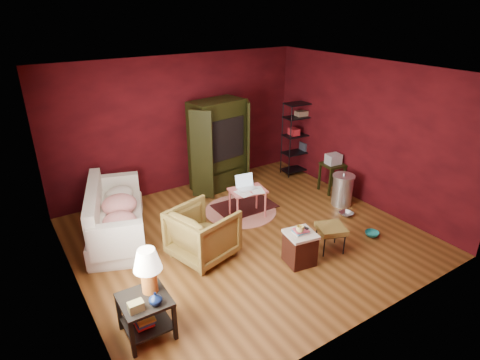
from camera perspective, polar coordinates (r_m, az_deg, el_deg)
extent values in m
cube|color=brown|center=(7.03, 0.90, -8.10)|extent=(5.50, 5.00, 0.02)
cube|color=white|center=(6.03, 1.07, 15.24)|extent=(5.50, 5.00, 0.02)
cube|color=#4D0B0F|center=(8.48, -8.61, 7.83)|extent=(5.50, 0.02, 2.80)
cube|color=#4D0B0F|center=(4.74, 18.29, -6.82)|extent=(5.50, 0.02, 2.80)
cube|color=#4D0B0F|center=(5.49, -23.74, -3.31)|extent=(0.02, 5.00, 2.80)
cube|color=#4D0B0F|center=(8.18, 17.35, 6.39)|extent=(0.02, 5.00, 2.80)
cube|color=white|center=(4.52, -21.36, -5.97)|extent=(0.02, 1.20, 1.40)
imported|color=silver|center=(7.13, -17.20, -5.17)|extent=(1.27, 2.03, 0.77)
imported|color=black|center=(6.33, -5.32, -7.24)|extent=(1.03, 1.07, 0.91)
imported|color=#ACAEB2|center=(7.87, 14.95, -4.06)|extent=(0.27, 0.09, 0.26)
imported|color=#25ABAD|center=(7.35, 18.33, -6.73)|extent=(0.25, 0.10, 0.24)
imported|color=#0C193D|center=(4.89, -11.93, -16.19)|extent=(0.21, 0.21, 0.16)
imported|color=#FFE47C|center=(6.06, 8.55, -6.81)|extent=(0.12, 0.10, 0.12)
cube|color=black|center=(5.05, -13.45, -16.25)|extent=(0.58, 0.58, 0.04)
cube|color=black|center=(5.28, -13.07, -19.17)|extent=(0.54, 0.54, 0.03)
cube|color=black|center=(4.99, -15.04, -21.03)|extent=(0.05, 0.05, 0.53)
cube|color=black|center=(5.09, -9.27, -19.26)|extent=(0.05, 0.05, 0.53)
cube|color=black|center=(5.36, -16.83, -17.52)|extent=(0.05, 0.05, 0.53)
cube|color=black|center=(5.46, -11.51, -15.99)|extent=(0.05, 0.05, 0.53)
cylinder|color=orange|center=(5.03, -12.77, -13.69)|extent=(0.19, 0.19, 0.32)
cone|color=#F2E5C6|center=(4.86, -13.09, -10.95)|extent=(0.35, 0.35, 0.27)
cube|color=#91864F|center=(4.87, -14.59, -17.01)|extent=(0.17, 0.12, 0.11)
cube|color=#D33B34|center=(5.24, -13.62, -18.98)|extent=(0.21, 0.27, 0.03)
cube|color=#347DD3|center=(5.22, -13.56, -18.68)|extent=(0.21, 0.27, 0.03)
cube|color=#EDDA4F|center=(5.20, -13.49, -18.38)|extent=(0.21, 0.27, 0.03)
cube|color=silver|center=(7.19, -16.86, -5.81)|extent=(1.33, 2.05, 0.40)
cube|color=silver|center=(7.09, -19.93, -4.20)|extent=(0.75, 1.86, 0.80)
cube|color=silver|center=(6.26, -17.12, -8.26)|extent=(0.81, 0.41, 0.55)
cube|color=silver|center=(7.94, -17.03, -1.11)|extent=(0.81, 0.41, 0.55)
ellipsoid|color=red|center=(6.55, -16.77, -5.66)|extent=(0.65, 0.65, 0.28)
ellipsoid|color=red|center=(7.03, -16.78, -3.36)|extent=(0.73, 0.73, 0.32)
ellipsoid|color=silver|center=(7.49, -16.74, -1.93)|extent=(0.60, 0.60, 0.26)
cube|color=#431A0F|center=(6.33, 8.49, -9.69)|extent=(0.47, 0.47, 0.49)
cube|color=silver|center=(6.19, 8.64, -7.64)|extent=(0.50, 0.50, 0.05)
cube|color=beige|center=(6.17, 8.65, -7.39)|extent=(0.26, 0.22, 0.02)
cube|color=#4E91B6|center=(6.16, 8.67, -7.23)|extent=(0.24, 0.19, 0.02)
cube|color=#D04E61|center=(6.15, 8.68, -7.07)|extent=(0.25, 0.22, 0.02)
cube|color=black|center=(6.20, 9.13, -6.66)|extent=(0.07, 0.15, 0.02)
cube|color=black|center=(6.65, 12.84, -6.77)|extent=(0.55, 0.55, 0.09)
cube|color=black|center=(6.68, 12.80, -7.16)|extent=(0.50, 0.50, 0.02)
cylinder|color=black|center=(6.57, 11.88, -9.33)|extent=(0.03, 0.03, 0.35)
cylinder|color=black|center=(6.70, 14.60, -8.91)|extent=(0.03, 0.03, 0.35)
cylinder|color=black|center=(6.83, 10.79, -7.81)|extent=(0.03, 0.03, 0.35)
cylinder|color=black|center=(6.96, 13.42, -7.44)|extent=(0.03, 0.03, 0.35)
cylinder|color=beige|center=(7.83, 0.08, -4.38)|extent=(1.50, 1.50, 0.01)
cube|color=#461312|center=(7.98, 0.65, -3.70)|extent=(1.18, 0.80, 0.01)
cube|color=#EC706C|center=(7.40, 1.08, -1.49)|extent=(0.71, 0.55, 0.03)
cylinder|color=#EC706C|center=(7.27, -0.35, -4.38)|extent=(0.04, 0.04, 0.54)
cylinder|color=#EC706C|center=(7.48, 3.62, -3.54)|extent=(0.04, 0.04, 0.54)
cylinder|color=#EC706C|center=(7.57, -1.46, -3.17)|extent=(0.04, 0.04, 0.54)
cylinder|color=#EC706C|center=(7.78, 2.38, -2.40)|extent=(0.04, 0.04, 0.54)
cube|color=white|center=(7.41, 0.97, -1.22)|extent=(0.38, 0.29, 0.02)
cube|color=silver|center=(7.46, 0.60, -0.02)|extent=(0.35, 0.13, 0.23)
cube|color=white|center=(7.25, 0.51, -1.88)|extent=(0.24, 0.34, 0.00)
cube|color=white|center=(7.37, 2.47, -1.46)|extent=(0.32, 0.38, 0.00)
cube|color=black|center=(8.51, -3.26, 4.97)|extent=(1.18, 0.75, 1.91)
cube|color=black|center=(8.37, -2.87, 6.10)|extent=(0.96, 0.57, 0.86)
cube|color=black|center=(7.96, -5.44, 3.52)|extent=(0.35, 0.37, 1.81)
cube|color=black|center=(8.67, 1.05, 5.37)|extent=(0.25, 0.43, 1.81)
cube|color=#2E3033|center=(8.44, -3.07, 5.53)|extent=(0.69, 0.58, 0.52)
cube|color=black|center=(8.24, -1.96, 5.10)|extent=(0.50, 0.08, 0.40)
cube|color=black|center=(8.65, -2.98, 1.73)|extent=(0.97, 0.62, 0.05)
cylinder|color=black|center=(9.05, 7.14, 5.25)|extent=(0.02, 0.02, 1.68)
cylinder|color=black|center=(9.50, 11.08, 5.90)|extent=(0.02, 0.02, 1.68)
cylinder|color=black|center=(9.31, 5.97, 5.85)|extent=(0.02, 0.02, 1.68)
cylinder|color=black|center=(9.75, 9.86, 6.46)|extent=(0.02, 0.02, 1.68)
cube|color=black|center=(9.66, 8.28, 1.66)|extent=(0.85, 0.43, 0.02)
cube|color=black|center=(9.51, 8.43, 4.01)|extent=(0.85, 0.43, 0.02)
cube|color=black|center=(9.37, 8.59, 6.42)|extent=(0.85, 0.43, 0.02)
cube|color=black|center=(9.25, 8.75, 8.90)|extent=(0.85, 0.43, 0.02)
cube|color=black|center=(9.18, 8.87, 10.76)|extent=(0.85, 0.43, 0.02)
cube|color=maroon|center=(9.24, 7.67, 6.83)|extent=(0.21, 0.25, 0.15)
cube|color=#353542|center=(9.57, 9.39, 4.80)|extent=(0.25, 0.25, 0.19)
cube|color=#84664F|center=(9.23, 8.78, 9.35)|extent=(0.30, 0.21, 0.11)
cube|color=black|center=(8.61, 13.07, 2.14)|extent=(0.47, 0.47, 0.04)
cube|color=black|center=(8.49, 12.68, -0.36)|extent=(0.05, 0.05, 0.61)
cube|color=black|center=(8.71, 14.53, 0.07)|extent=(0.05, 0.05, 0.61)
cube|color=black|center=(8.75, 11.25, 0.50)|extent=(0.05, 0.05, 0.61)
cube|color=black|center=(8.96, 13.07, 0.90)|extent=(0.05, 0.05, 0.61)
cube|color=silver|center=(8.56, 13.14, 2.93)|extent=(0.32, 0.26, 0.21)
cylinder|color=white|center=(8.20, 14.35, -1.50)|extent=(0.44, 0.44, 0.59)
cylinder|color=white|center=(8.08, 14.57, 0.53)|extent=(0.48, 0.48, 0.04)
sphere|color=white|center=(8.06, 14.60, 0.78)|extent=(0.07, 0.07, 0.06)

